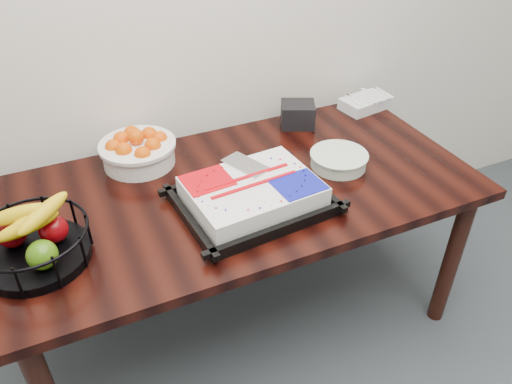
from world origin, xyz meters
name	(u,v)px	position (x,y,z in m)	size (l,w,h in m)	color
table	(241,203)	(0.00, 2.00, 0.66)	(1.80, 0.90, 0.75)	black
cake_tray	(252,195)	(-0.01, 1.86, 0.80)	(0.54, 0.44, 0.10)	black
tangerine_bowl	(137,145)	(-0.31, 2.31, 0.83)	(0.31, 0.31, 0.19)	white
fruit_basket	(32,241)	(-0.74, 1.89, 0.83)	(0.35, 0.35, 0.19)	black
plate_stack	(339,160)	(0.41, 1.96, 0.78)	(0.23, 0.23, 0.06)	white
fork_bag	(364,103)	(0.80, 2.35, 0.78)	(0.24, 0.17, 0.06)	silver
napkin_box	(298,114)	(0.43, 2.34, 0.80)	(0.15, 0.13, 0.11)	black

